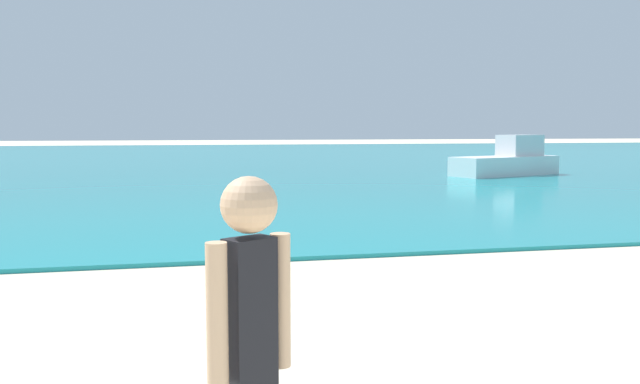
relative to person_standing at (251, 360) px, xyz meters
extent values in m
cube|color=teal|center=(1.52, 36.06, -0.87)|extent=(160.00, 60.00, 0.06)
cube|color=black|center=(0.00, 0.00, 0.17)|extent=(0.21, 0.19, 0.58)
sphere|color=#DDAD84|center=(0.00, 0.00, 0.58)|extent=(0.21, 0.21, 0.21)
cylinder|color=#DDAD84|center=(-0.12, -0.07, 0.20)|extent=(0.08, 0.08, 0.52)
cylinder|color=#DDAD84|center=(0.12, 0.07, 0.20)|extent=(0.08, 0.08, 0.52)
cube|color=white|center=(11.38, 19.31, -0.50)|extent=(4.51, 2.76, 0.69)
cube|color=silver|center=(12.10, 19.58, 0.23)|extent=(1.78, 1.43, 0.77)
camera|label=1|loc=(-0.25, -2.36, 0.86)|focal=36.71mm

